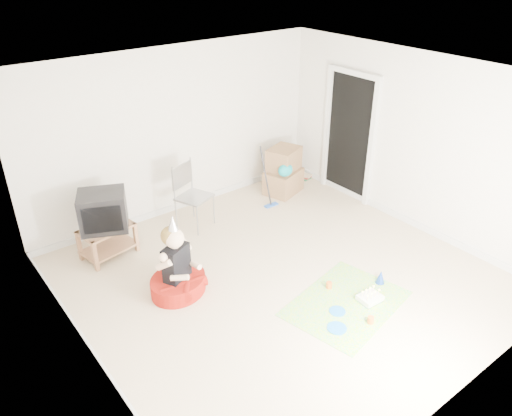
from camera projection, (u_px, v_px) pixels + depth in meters
ground at (281, 277)px, 6.54m from camera, size 5.00×5.00×0.00m
doorway_recess at (349, 137)px, 8.23m from camera, size 0.02×0.90×2.05m
tv_stand at (108, 239)px, 6.88m from camera, size 0.78×0.57×0.45m
crt_tv at (103, 211)px, 6.67m from camera, size 0.76×0.71×0.52m
folding_chair at (194, 197)px, 7.48m from camera, size 0.59×0.58×1.02m
cardboard_boxes at (284, 172)px, 8.58m from camera, size 0.74×0.66×0.79m
floor_mop at (271, 192)px, 8.17m from camera, size 0.24×0.33×0.97m
book_pile at (304, 176)px, 9.24m from camera, size 0.22×0.25×0.08m
seated_woman at (178, 276)px, 6.18m from camera, size 0.99×0.99×1.09m
party_mat at (346, 303)px, 6.07m from camera, size 1.65×1.33×0.01m
birthday_cake at (370, 298)px, 6.10m from camera, size 0.29×0.24×0.14m
blue_plate_near at (337, 311)px, 5.93m from camera, size 0.25×0.25×0.01m
blue_plate_far at (337, 328)px, 5.67m from camera, size 0.31×0.31×0.01m
orange_cup_near at (329, 285)px, 6.32m from camera, size 0.10×0.10×0.08m
orange_cup_far at (371, 320)px, 5.74m from camera, size 0.09×0.09×0.08m
blue_party_hat at (381, 277)px, 6.39m from camera, size 0.14×0.14×0.18m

